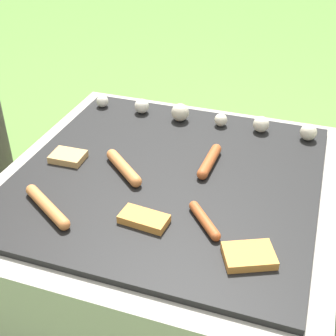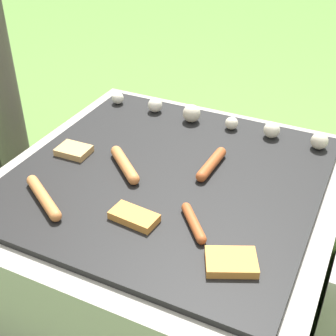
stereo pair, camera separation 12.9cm
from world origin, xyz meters
TOP-DOWN VIEW (x-y plane):
  - ground_plane at (0.00, 0.00)m, footprint 14.00×14.00m
  - grill at (0.00, 0.00)m, footprint 0.93×0.93m
  - sausage_front_center at (0.10, 0.08)m, footprint 0.03×0.17m
  - sausage_back_left at (-0.12, -0.03)m, footprint 0.15×0.14m
  - sausage_mid_left at (-0.23, -0.25)m, footprint 0.18×0.12m
  - sausage_mid_right at (0.15, -0.17)m, footprint 0.10×0.12m
  - bread_slice_left at (0.27, -0.26)m, footprint 0.13×0.12m
  - bread_slice_right at (-0.30, -0.02)m, footprint 0.10×0.08m
  - bread_slice_center at (0.01, -0.21)m, footprint 0.12×0.07m
  - mushroom_row at (0.02, 0.32)m, footprint 0.75×0.07m

SIDE VIEW (x-z plane):
  - ground_plane at x=0.00m, z-range 0.00..0.00m
  - grill at x=0.00m, z-range 0.00..0.36m
  - bread_slice_left at x=0.27m, z-range 0.36..0.38m
  - bread_slice_right at x=-0.30m, z-range 0.36..0.38m
  - bread_slice_center at x=0.01m, z-range 0.36..0.38m
  - sausage_mid_right at x=0.15m, z-range 0.36..0.39m
  - sausage_mid_left at x=-0.23m, z-range 0.36..0.39m
  - sausage_front_center at x=0.10m, z-range 0.36..0.39m
  - sausage_back_left at x=-0.12m, z-range 0.36..0.39m
  - mushroom_row at x=0.02m, z-range 0.36..0.42m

